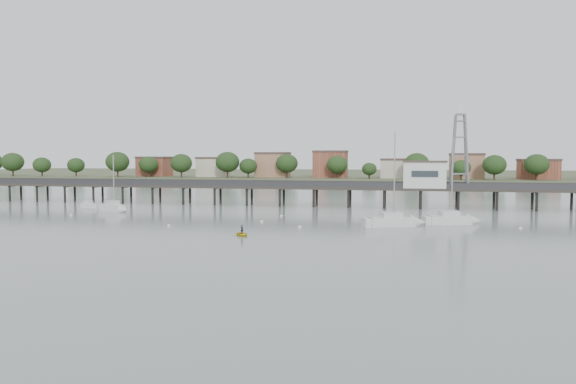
# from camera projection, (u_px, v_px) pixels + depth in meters

# --- Properties ---
(ground_plane) EXTENTS (500.00, 500.00, 0.00)m
(ground_plane) POSITION_uv_depth(u_px,v_px,m) (185.00, 258.00, 56.22)
(ground_plane) COLOR slate
(ground_plane) RESTS_ON ground
(pier) EXTENTS (150.00, 5.00, 5.50)m
(pier) POSITION_uv_depth(u_px,v_px,m) (298.00, 187.00, 114.55)
(pier) COLOR #2D2823
(pier) RESTS_ON ground
(pier_building) EXTENTS (8.40, 5.40, 5.30)m
(pier_building) POSITION_uv_depth(u_px,v_px,m) (424.00, 174.00, 109.18)
(pier_building) COLOR silver
(pier_building) RESTS_ON ground
(lattice_tower) EXTENTS (3.20, 3.20, 15.50)m
(lattice_tower) POSITION_uv_depth(u_px,v_px,m) (460.00, 151.00, 107.55)
(lattice_tower) COLOR slate
(lattice_tower) RESTS_ON ground
(sailboat_c) EXTENTS (9.07, 5.82, 14.44)m
(sailboat_c) POSITION_uv_depth(u_px,v_px,m) (400.00, 222.00, 81.59)
(sailboat_c) COLOR silver
(sailboat_c) RESTS_ON ground
(sailboat_b) EXTENTS (6.70, 4.33, 10.90)m
(sailboat_b) POSITION_uv_depth(u_px,v_px,m) (116.00, 208.00, 102.59)
(sailboat_b) COLOR silver
(sailboat_b) RESTS_ON ground
(sailboat_d) EXTENTS (8.63, 5.09, 13.71)m
(sailboat_d) POSITION_uv_depth(u_px,v_px,m) (457.00, 220.00, 83.93)
(sailboat_d) COLOR silver
(sailboat_d) RESTS_ON ground
(white_tender) EXTENTS (4.31, 2.52, 1.57)m
(white_tender) POSITION_uv_depth(u_px,v_px,m) (91.00, 205.00, 110.33)
(white_tender) COLOR silver
(white_tender) RESTS_ON ground
(yellow_dinghy) EXTENTS (1.99, 1.56, 2.79)m
(yellow_dinghy) POSITION_uv_depth(u_px,v_px,m) (242.00, 236.00, 71.74)
(yellow_dinghy) COLOR yellow
(yellow_dinghy) RESTS_ON ground
(dinghy_occupant) EXTENTS (0.64, 1.21, 0.28)m
(dinghy_occupant) POSITION_uv_depth(u_px,v_px,m) (242.00, 236.00, 71.74)
(dinghy_occupant) COLOR black
(dinghy_occupant) RESTS_ON ground
(mooring_buoys) EXTENTS (72.59, 17.84, 0.39)m
(mooring_buoys) POSITION_uv_depth(u_px,v_px,m) (289.00, 221.00, 86.71)
(mooring_buoys) COLOR #F0EFBA
(mooring_buoys) RESTS_ON ground
(far_shore) EXTENTS (500.00, 170.00, 10.40)m
(far_shore) POSITION_uv_depth(u_px,v_px,m) (365.00, 174.00, 289.95)
(far_shore) COLOR #475133
(far_shore) RESTS_ON ground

